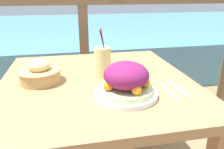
# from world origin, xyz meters

# --- Properties ---
(patio_table) EXTENTS (0.93, 0.96, 0.71)m
(patio_table) POSITION_xyz_m (0.00, 0.00, 0.62)
(patio_table) COLOR #997047
(patio_table) RESTS_ON ground_plane
(railing_fence) EXTENTS (2.80, 0.08, 1.12)m
(railing_fence) POSITION_xyz_m (0.00, 0.74, 0.83)
(railing_fence) COLOR brown
(railing_fence) RESTS_ON ground_plane
(sea_backdrop) EXTENTS (12.00, 4.00, 0.53)m
(sea_backdrop) POSITION_xyz_m (0.00, 3.24, 0.26)
(sea_backdrop) COLOR teal
(sea_backdrop) RESTS_ON ground_plane
(salad_plate) EXTENTS (0.26, 0.26, 0.15)m
(salad_plate) POSITION_xyz_m (0.10, -0.20, 0.78)
(salad_plate) COLOR white
(salad_plate) RESTS_ON patio_table
(drink_glass) EXTENTS (0.09, 0.09, 0.25)m
(drink_glass) POSITION_xyz_m (0.04, 0.05, 0.79)
(drink_glass) COLOR #DBCC7F
(drink_glass) RESTS_ON patio_table
(bread_basket) EXTENTS (0.20, 0.20, 0.11)m
(bread_basket) POSITION_xyz_m (-0.27, 0.02, 0.76)
(bread_basket) COLOR tan
(bread_basket) RESTS_ON patio_table
(fork) EXTENTS (0.02, 0.18, 0.00)m
(fork) POSITION_xyz_m (0.29, -0.20, 0.72)
(fork) COLOR silver
(fork) RESTS_ON patio_table
(knife) EXTENTS (0.02, 0.18, 0.00)m
(knife) POSITION_xyz_m (0.35, -0.18, 0.72)
(knife) COLOR silver
(knife) RESTS_ON patio_table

